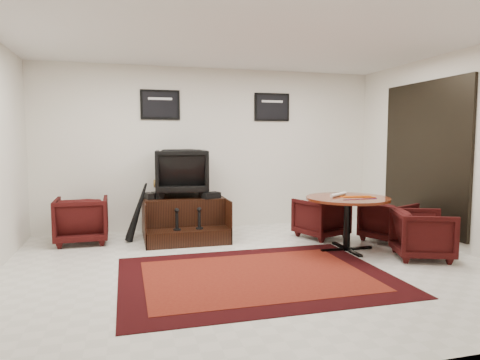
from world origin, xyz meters
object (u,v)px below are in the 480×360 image
Objects in this scene: table_chair_window at (388,219)px; armchair_side at (82,218)px; table_chair_corner at (423,232)px; table_chair_back at (321,216)px; meeting_table at (348,204)px; shine_podium at (183,218)px; shine_chair at (181,170)px.

armchair_side is at bearing 52.36° from table_chair_window.
armchair_side is 1.14× the size of table_chair_window.
table_chair_window is 0.97× the size of table_chair_corner.
armchair_side is at bearing -28.71° from table_chair_back.
table_chair_corner is (0.75, -1.47, 0.00)m from table_chair_back.
armchair_side is 1.10× the size of table_chair_corner.
meeting_table is 1.71× the size of table_chair_window.
table_chair_corner is (0.76, -0.63, -0.32)m from meeting_table.
meeting_table is at bearing 70.75° from table_chair_corner.
meeting_table is (2.12, -1.45, 0.37)m from shine_podium.
meeting_table reaches higher than table_chair_window.
armchair_side is 4.69m from table_chair_window.
shine_podium is at bearing 45.81° from table_chair_window.
table_chair_window is at bearing 162.90° from shine_chair.
table_chair_window is (0.89, 0.33, -0.33)m from meeting_table.
shine_podium is at bearing 145.57° from meeting_table.
table_chair_back is at bearing -15.99° from shine_podium.
table_chair_corner is at bearing 97.79° from table_chair_back.
table_chair_window is (0.88, -0.51, -0.01)m from table_chair_back.
shine_chair is 3.70m from table_chair_corner.
shine_chair reaches higher than table_chair_back.
shine_chair is at bearing 72.80° from table_chair_corner.
armchair_side is at bearing 179.89° from shine_podium.
table_chair_corner is (-0.13, -0.96, 0.01)m from table_chair_window.
meeting_table is (2.12, -1.59, -0.41)m from shine_chair.
table_chair_back is (0.01, 0.84, -0.32)m from meeting_table.
table_chair_back is 1.02m from table_chair_window.
armchair_side is (-1.54, 0.00, 0.09)m from shine_podium.
shine_podium is 1.68× the size of armchair_side.
shine_chair is 1.24× the size of table_chair_window.
shine_podium is at bearing -35.21° from table_chair_back.
armchair_side is (-1.54, -0.13, -0.69)m from shine_chair.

